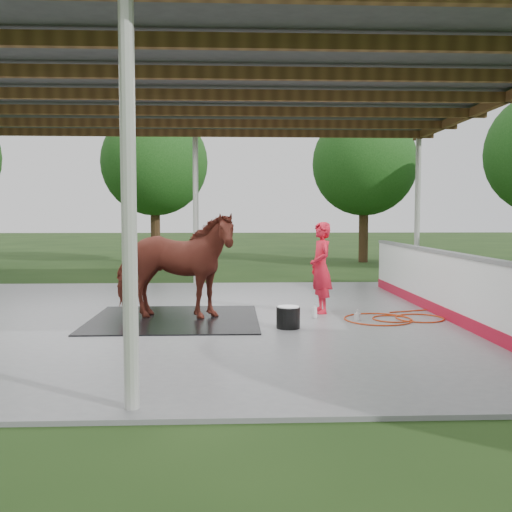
{
  "coord_description": "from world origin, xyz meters",
  "views": [
    {
      "loc": [
        0.92,
        -9.85,
        1.81
      ],
      "look_at": [
        1.34,
        0.05,
        1.11
      ],
      "focal_mm": 40.0,
      "sensor_mm": 36.0,
      "label": 1
    }
  ],
  "objects_px": {
    "handler": "(321,268)",
    "dasher_board": "(441,285)",
    "horse": "(174,266)",
    "wash_bucket": "(288,317)"
  },
  "relations": [
    {
      "from": "dasher_board",
      "to": "handler",
      "type": "xyz_separation_m",
      "value": [
        -2.08,
        0.32,
        0.28
      ]
    },
    {
      "from": "handler",
      "to": "dasher_board",
      "type": "bearing_deg",
      "value": 71.35
    },
    {
      "from": "dasher_board",
      "to": "wash_bucket",
      "type": "relative_size",
      "value": 21.42
    },
    {
      "from": "horse",
      "to": "handler",
      "type": "bearing_deg",
      "value": -70.55
    },
    {
      "from": "dasher_board",
      "to": "horse",
      "type": "xyz_separation_m",
      "value": [
        -4.66,
        -0.25,
        0.37
      ]
    },
    {
      "from": "dasher_board",
      "to": "handler",
      "type": "height_order",
      "value": "handler"
    },
    {
      "from": "horse",
      "to": "handler",
      "type": "height_order",
      "value": "horse"
    },
    {
      "from": "horse",
      "to": "handler",
      "type": "distance_m",
      "value": 2.64
    },
    {
      "from": "horse",
      "to": "handler",
      "type": "relative_size",
      "value": 1.29
    },
    {
      "from": "handler",
      "to": "wash_bucket",
      "type": "distance_m",
      "value": 1.68
    }
  ]
}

